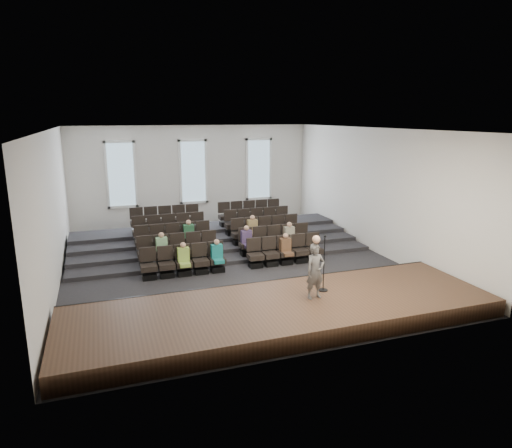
{
  "coord_description": "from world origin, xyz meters",
  "views": [
    {
      "loc": [
        -4.48,
        -15.76,
        5.47
      ],
      "look_at": [
        1.12,
        0.5,
        1.36
      ],
      "focal_mm": 32.0,
      "sensor_mm": 36.0,
      "label": 1
    }
  ],
  "objects": [
    {
      "name": "mic_stand",
      "position": [
        1.43,
        -4.61,
        1.0
      ],
      "size": [
        0.28,
        0.28,
        1.68
      ],
      "color": "black",
      "rests_on": "stage"
    },
    {
      "name": "windows",
      "position": [
        0.0,
        6.95,
        2.7
      ],
      "size": [
        8.44,
        0.1,
        3.24
      ],
      "color": "white",
      "rests_on": "wall_back"
    },
    {
      "name": "seating_rows",
      "position": [
        -0.0,
        1.54,
        0.68
      ],
      "size": [
        6.8,
        4.7,
        1.67
      ],
      "color": "black",
      "rests_on": "ground"
    },
    {
      "name": "stage",
      "position": [
        0.0,
        -5.1,
        0.25
      ],
      "size": [
        11.8,
        3.6,
        0.5
      ],
      "primitive_type": "cube",
      "color": "#442B1D",
      "rests_on": "ground"
    },
    {
      "name": "speaker",
      "position": [
        0.95,
        -5.02,
        1.28
      ],
      "size": [
        0.61,
        0.44,
        1.56
      ],
      "primitive_type": "imported",
      "rotation": [
        0.0,
        0.0,
        0.13
      ],
      "color": "#52504E",
      "rests_on": "stage"
    },
    {
      "name": "stage_lip",
      "position": [
        0.0,
        -3.33,
        0.25
      ],
      "size": [
        11.8,
        0.06,
        0.52
      ],
      "primitive_type": "cube",
      "color": "black",
      "rests_on": "ground"
    },
    {
      "name": "wall_front",
      "position": [
        0.0,
        -7.02,
        2.5
      ],
      "size": [
        12.0,
        0.04,
        5.0
      ],
      "primitive_type": "cube",
      "color": "silver",
      "rests_on": "ground"
    },
    {
      "name": "risers",
      "position": [
        0.0,
        3.17,
        0.2
      ],
      "size": [
        11.8,
        4.8,
        0.6
      ],
      "color": "black",
      "rests_on": "ground"
    },
    {
      "name": "wall_right",
      "position": [
        6.02,
        0.0,
        2.5
      ],
      "size": [
        0.04,
        14.0,
        5.0
      ],
      "primitive_type": "cube",
      "color": "silver",
      "rests_on": "ground"
    },
    {
      "name": "wall_left",
      "position": [
        -6.02,
        0.0,
        2.5
      ],
      "size": [
        0.04,
        14.0,
        5.0
      ],
      "primitive_type": "cube",
      "color": "silver",
      "rests_on": "ground"
    },
    {
      "name": "wall_back",
      "position": [
        0.0,
        7.02,
        2.5
      ],
      "size": [
        12.0,
        0.04,
        5.0
      ],
      "primitive_type": "cube",
      "color": "silver",
      "rests_on": "ground"
    },
    {
      "name": "ground",
      "position": [
        0.0,
        0.0,
        0.0
      ],
      "size": [
        14.0,
        14.0,
        0.0
      ],
      "primitive_type": "plane",
      "color": "black",
      "rests_on": "ground"
    },
    {
      "name": "audience",
      "position": [
        0.0,
        0.32,
        0.81
      ],
      "size": [
        5.45,
        2.64,
        1.1
      ],
      "color": "#96BB4B",
      "rests_on": "seating_rows"
    },
    {
      "name": "ceiling",
      "position": [
        0.0,
        0.0,
        5.01
      ],
      "size": [
        12.0,
        14.0,
        0.02
      ],
      "primitive_type": "cube",
      "color": "white",
      "rests_on": "ground"
    }
  ]
}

